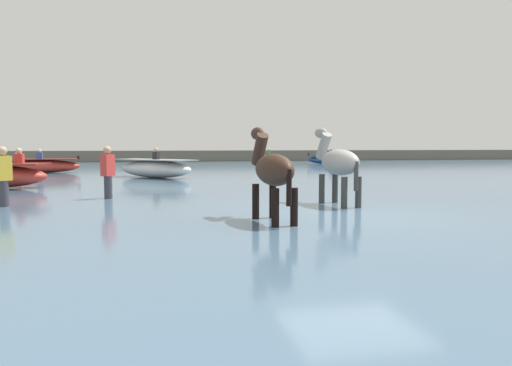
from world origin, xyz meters
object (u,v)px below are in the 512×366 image
object	(u,v)px
horse_trailing_dark_bay	(272,172)
person_wading_close	(3,181)
boat_distant_east	(41,166)
boat_mid_outer	(155,168)
boat_distant_west	(272,160)
boat_far_offshore	(331,159)
person_spectator_far	(108,176)
horse_lead_grey	(338,164)

from	to	relation	value
horse_trailing_dark_bay	person_wading_close	world-z (taller)	horse_trailing_dark_bay
boat_distant_east	boat_mid_outer	bearing A→B (deg)	-41.25
boat_distant_west	boat_mid_outer	xyz separation A→B (m)	(-7.61, -10.61, 0.05)
boat_distant_west	boat_distant_east	distance (m)	14.27
boat_far_offshore	horse_trailing_dark_bay	bearing A→B (deg)	-112.96
boat_distant_west	boat_far_offshore	bearing A→B (deg)	18.92
horse_trailing_dark_bay	boat_distant_west	bearing A→B (deg)	76.08
boat_far_offshore	boat_mid_outer	distance (m)	17.35
person_spectator_far	boat_mid_outer	bearing A→B (deg)	81.16
person_wading_close	horse_lead_grey	bearing A→B (deg)	-9.99
horse_lead_grey	boat_distant_west	distance (m)	21.24
boat_mid_outer	person_wading_close	distance (m)	9.61
boat_distant_east	boat_far_offshore	bearing A→B (deg)	22.95
horse_trailing_dark_bay	boat_distant_west	distance (m)	23.61
boat_distant_west	person_wading_close	world-z (taller)	person_wading_close
boat_distant_west	boat_mid_outer	size ratio (longest dim) A/B	0.93
person_spectator_far	horse_trailing_dark_bay	bearing A→B (deg)	-54.84
boat_distant_east	person_wading_close	xyz separation A→B (m)	(2.07, -13.75, 0.21)
boat_distant_east	boat_far_offshore	xyz separation A→B (m)	(17.71, 7.50, -0.02)
boat_mid_outer	boat_far_offshore	bearing A→B (deg)	44.79
horse_trailing_dark_bay	boat_distant_east	bearing A→B (deg)	113.25
boat_mid_outer	horse_trailing_dark_bay	bearing A→B (deg)	-81.11
boat_far_offshore	person_spectator_far	bearing A→B (deg)	-124.01
boat_far_offshore	person_wading_close	bearing A→B (deg)	-126.35
boat_distant_east	person_spectator_far	distance (m)	13.24
person_spectator_far	boat_distant_west	bearing A→B (deg)	64.43
boat_far_offshore	boat_mid_outer	world-z (taller)	boat_mid_outer
horse_lead_grey	horse_trailing_dark_bay	size ratio (longest dim) A/B	1.04
boat_distant_west	person_wading_close	xyz separation A→B (m)	(-10.92, -19.63, 0.23)
horse_lead_grey	boat_mid_outer	distance (m)	11.04
person_wading_close	horse_trailing_dark_bay	bearing A→B (deg)	-32.05
boat_mid_outer	person_spectator_far	xyz separation A→B (m)	(-1.22, -7.84, 0.18)
boat_distant_west	boat_far_offshore	world-z (taller)	boat_distant_west
horse_trailing_dark_bay	person_spectator_far	bearing A→B (deg)	125.16
boat_mid_outer	person_wading_close	bearing A→B (deg)	-110.19
person_wading_close	person_spectator_far	size ratio (longest dim) A/B	1.00
boat_distant_west	person_spectator_far	xyz separation A→B (m)	(-8.83, -18.45, 0.23)
boat_distant_west	person_spectator_far	bearing A→B (deg)	-115.57
person_wading_close	person_spectator_far	world-z (taller)	same
boat_far_offshore	person_spectator_far	xyz separation A→B (m)	(-13.54, -20.06, 0.23)
horse_trailing_dark_bay	person_wading_close	size ratio (longest dim) A/B	1.22
horse_lead_grey	boat_far_offshore	xyz separation A→B (m)	(8.38, 22.52, -0.59)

